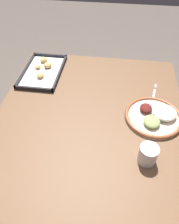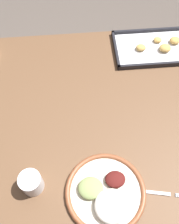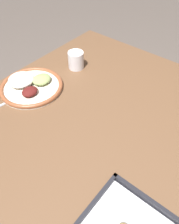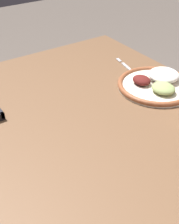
% 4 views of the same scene
% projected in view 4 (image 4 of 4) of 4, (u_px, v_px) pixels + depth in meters
% --- Properties ---
extents(dining_table, '(1.22, 1.01, 0.76)m').
position_uv_depth(dining_table, '(92.00, 144.00, 1.11)').
color(dining_table, brown).
rests_on(dining_table, ground_plane).
extents(dinner_plate, '(0.30, 0.30, 0.05)m').
position_uv_depth(dinner_plate, '(157.00, 84.00, 1.23)').
color(dinner_plate, beige).
rests_on(dinner_plate, dining_table).
extents(fork, '(0.21, 0.05, 0.00)m').
position_uv_depth(fork, '(129.00, 69.00, 1.36)').
color(fork, '#B2B2B7').
rests_on(fork, dining_table).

